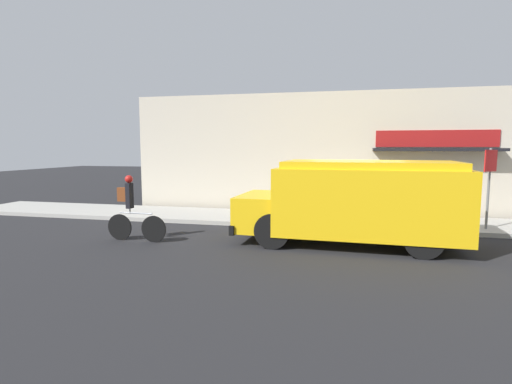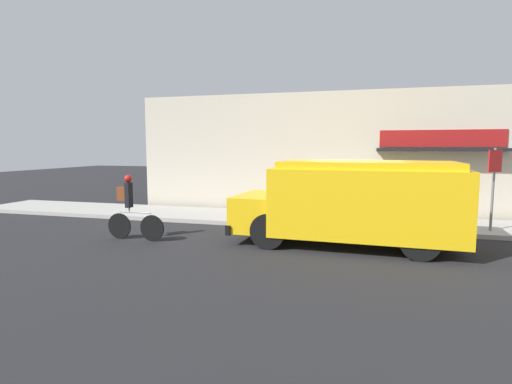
# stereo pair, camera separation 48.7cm
# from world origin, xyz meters

# --- Properties ---
(ground_plane) EXTENTS (70.00, 70.00, 0.00)m
(ground_plane) POSITION_xyz_m (0.00, 0.00, 0.00)
(ground_plane) COLOR #232326
(sidewalk) EXTENTS (28.00, 2.54, 0.13)m
(sidewalk) POSITION_xyz_m (0.00, 1.27, 0.07)
(sidewalk) COLOR #ADAAA3
(sidewalk) RESTS_ON ground_plane
(storefront) EXTENTS (16.68, 0.83, 4.38)m
(storefront) POSITION_xyz_m (0.07, 2.85, 2.20)
(storefront) COLOR beige
(storefront) RESTS_ON ground_plane
(school_bus) EXTENTS (5.55, 2.88, 2.09)m
(school_bus) POSITION_xyz_m (-0.06, -1.53, 1.11)
(school_bus) COLOR yellow
(school_bus) RESTS_ON ground_plane
(cyclist) EXTENTS (1.67, 0.20, 1.71)m
(cyclist) POSITION_xyz_m (-5.71, -2.48, 0.81)
(cyclist) COLOR black
(cyclist) RESTS_ON ground_plane
(stop_sign_post) EXTENTS (0.45, 0.45, 2.27)m
(stop_sign_post) POSITION_xyz_m (3.55, 0.57, 1.65)
(stop_sign_post) COLOR slate
(stop_sign_post) RESTS_ON sidewalk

